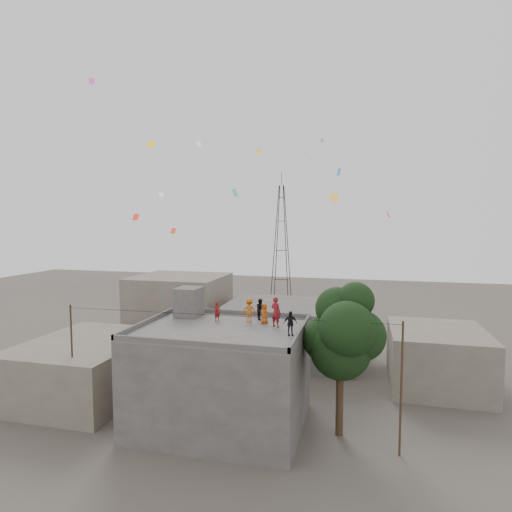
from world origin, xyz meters
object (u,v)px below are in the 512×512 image
Objects in this scene: person_red_adult at (276,312)px; person_dark_adult at (290,323)px; tree at (344,334)px; stair_head_box at (189,302)px; transmission_tower at (281,244)px.

person_red_adult is 2.12m from person_dark_adult.
tree is at bearing -163.00° from person_red_adult.
tree is 6.43× the size of person_dark_adult.
stair_head_box is at bearing 169.26° from tree.
person_red_adult reaches higher than person_dark_adult.
transmission_tower is 39.52m from person_red_adult.
stair_head_box is 0.10× the size of transmission_tower.
person_dark_adult is at bearing 149.78° from person_red_adult.
stair_head_box is 37.46m from transmission_tower.
tree is 0.45× the size of transmission_tower.
tree is at bearing -5.45° from person_dark_adult.
person_dark_adult is (-2.97, -1.14, 0.70)m from tree.
stair_head_box is 1.07× the size of person_red_adult.
transmission_tower is at bearing -54.38° from person_red_adult.
transmission_tower is 41.47m from person_dark_adult.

